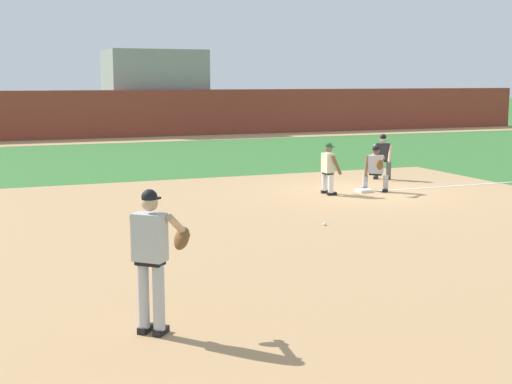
# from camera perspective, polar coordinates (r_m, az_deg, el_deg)

# --- Properties ---
(ground_plane) EXTENTS (160.00, 160.00, 0.00)m
(ground_plane) POSITION_cam_1_polar(r_m,az_deg,el_deg) (20.57, 8.60, -0.02)
(ground_plane) COLOR #336B2D
(infield_dirt_patch) EXTENTS (18.00, 18.00, 0.01)m
(infield_dirt_patch) POSITION_cam_1_polar(r_m,az_deg,el_deg) (14.73, 3.43, -3.51)
(infield_dirt_patch) COLOR tan
(infield_dirt_patch) RESTS_ON ground
(warning_track_strip) EXTENTS (48.00, 3.20, 0.01)m
(warning_track_strip) POSITION_cam_1_polar(r_m,az_deg,el_deg) (39.05, -6.33, 4.28)
(warning_track_strip) COLOR tan
(warning_track_strip) RESTS_ON ground
(first_base_bag) EXTENTS (0.38, 0.38, 0.09)m
(first_base_bag) POSITION_cam_1_polar(r_m,az_deg,el_deg) (20.56, 8.61, 0.11)
(first_base_bag) COLOR white
(first_base_bag) RESTS_ON ground
(baseball) EXTENTS (0.07, 0.07, 0.07)m
(baseball) POSITION_cam_1_polar(r_m,az_deg,el_deg) (15.79, 5.50, -2.56)
(baseball) COLOR white
(baseball) RESTS_ON ground
(pitcher) EXTENTS (0.85, 0.55, 1.86)m
(pitcher) POSITION_cam_1_polar(r_m,az_deg,el_deg) (9.00, -8.26, -4.81)
(pitcher) COLOR black
(pitcher) RESTS_ON ground
(first_baseman) EXTENTS (0.72, 1.09, 1.34)m
(first_baseman) POSITION_cam_1_polar(r_m,az_deg,el_deg) (20.63, 9.57, 2.04)
(first_baseman) COLOR black
(first_baseman) RESTS_ON ground
(baserunner) EXTENTS (0.44, 0.60, 1.46)m
(baserunner) POSITION_cam_1_polar(r_m,az_deg,el_deg) (19.95, 5.82, 2.06)
(baserunner) COLOR black
(baserunner) RESTS_ON ground
(umpire) EXTENTS (0.68, 0.67, 1.46)m
(umpire) POSITION_cam_1_polar(r_m,az_deg,el_deg) (23.24, 10.11, 2.95)
(umpire) COLOR black
(umpire) RESTS_ON ground
(outfield_wall) EXTENTS (48.00, 0.50, 2.60)m
(outfield_wall) POSITION_cam_1_polar(r_m,az_deg,el_deg) (40.89, -7.11, 6.30)
(outfield_wall) COLOR brown
(outfield_wall) RESTS_ON ground
(stadium_seating_block) EXTENTS (5.68, 4.20, 4.90)m
(stadium_seating_block) POSITION_cam_1_polar(r_m,az_deg,el_deg) (43.67, -8.11, 7.99)
(stadium_seating_block) COLOR gray
(stadium_seating_block) RESTS_ON ground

